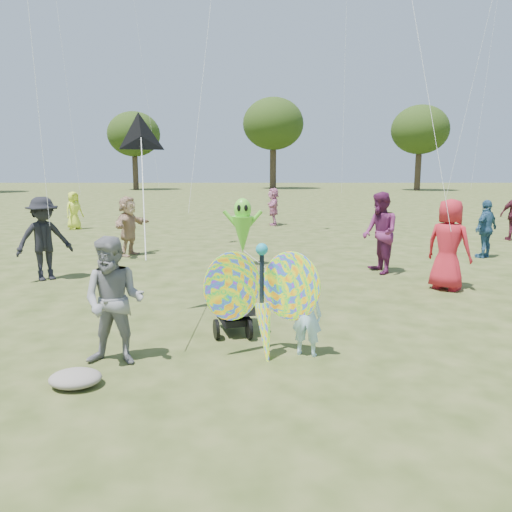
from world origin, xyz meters
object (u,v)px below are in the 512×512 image
at_px(crowd_a, 449,245).
at_px(crowd_g, 74,211).
at_px(crowd_d, 128,226).
at_px(alien_kite, 243,228).
at_px(crowd_b, 44,239).
at_px(jogging_stroller, 234,292).
at_px(adult_man, 114,301).
at_px(butterfly_kite, 263,301).
at_px(crowd_j, 273,207).
at_px(crowd_e, 380,233).
at_px(child_girl, 307,315).
at_px(crowd_c, 486,229).

xyz_separation_m(crowd_a, crowd_g, (-11.39, 10.37, -0.17)).
bearing_deg(crowd_d, alien_kite, -96.19).
height_order(crowd_b, jogging_stroller, crowd_b).
bearing_deg(alien_kite, jogging_stroller, -90.18).
distance_m(adult_man, butterfly_kite, 1.91).
bearing_deg(alien_kite, crowd_g, 132.50).
xyz_separation_m(crowd_d, crowd_j, (4.43, 7.78, -0.04)).
bearing_deg(crowd_e, jogging_stroller, -46.15).
relative_size(child_girl, crowd_j, 0.68).
bearing_deg(adult_man, crowd_j, 85.78).
distance_m(child_girl, crowd_d, 8.91).
distance_m(crowd_c, alien_kite, 6.86).
height_order(crowd_d, jogging_stroller, crowd_d).
distance_m(crowd_b, crowd_c, 11.50).
height_order(crowd_e, jogging_stroller, crowd_e).
relative_size(crowd_b, crowd_e, 0.96).
height_order(crowd_g, jogging_stroller, crowd_g).
distance_m(child_girl, crowd_j, 15.57).
bearing_deg(jogging_stroller, child_girl, -61.36).
xyz_separation_m(crowd_e, alien_kite, (-3.28, 0.97, -0.00)).
bearing_deg(adult_man, crowd_a, 39.69).
distance_m(child_girl, adult_man, 2.50).
distance_m(crowd_g, jogging_stroller, 14.83).
distance_m(crowd_e, butterfly_kite, 6.09).
xyz_separation_m(crowd_d, butterfly_kite, (3.72, -7.83, -0.09)).
distance_m(child_girl, crowd_a, 4.95).
distance_m(adult_man, crowd_j, 16.07).
bearing_deg(crowd_b, crowd_a, -43.64).
bearing_deg(butterfly_kite, crowd_c, 49.57).
bearing_deg(crowd_c, adult_man, 7.23).
relative_size(crowd_b, crowd_c, 1.15).
height_order(crowd_c, alien_kite, alien_kite).
xyz_separation_m(crowd_b, crowd_e, (7.67, 0.72, 0.04)).
xyz_separation_m(crowd_j, jogging_stroller, (-1.14, -14.54, -0.20)).
relative_size(crowd_b, crowd_d, 1.09).
xyz_separation_m(crowd_b, crowd_d, (1.08, 3.18, -0.08)).
xyz_separation_m(adult_man, crowd_a, (5.76, 3.97, 0.11)).
bearing_deg(child_girl, crowd_a, -114.15).
xyz_separation_m(jogging_stroller, alien_kite, (0.02, 5.27, 0.36)).
bearing_deg(crowd_d, crowd_b, 179.29).
height_order(adult_man, alien_kite, alien_kite).
xyz_separation_m(jogging_stroller, butterfly_kite, (0.43, -1.07, 0.15)).
bearing_deg(crowd_g, adult_man, -122.24).
distance_m(crowd_c, crowd_e, 4.06).
xyz_separation_m(child_girl, alien_kite, (-1.00, 6.30, 0.41)).
relative_size(crowd_b, crowd_j, 1.14).
bearing_deg(crowd_c, jogging_stroller, 7.41).
height_order(crowd_g, alien_kite, alien_kite).
relative_size(child_girl, alien_kite, 0.64).
bearing_deg(crowd_c, crowd_j, -91.17).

